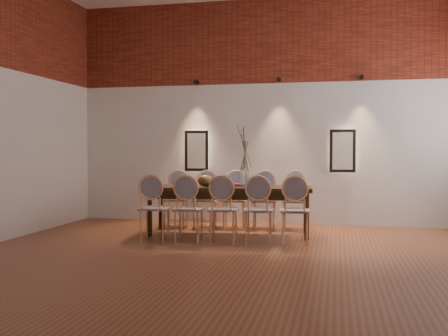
% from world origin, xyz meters
% --- Properties ---
extents(floor, '(7.00, 7.00, 0.02)m').
position_xyz_m(floor, '(0.00, 0.00, -0.01)').
color(floor, brown).
rests_on(floor, ground).
extents(wall_back, '(7.00, 0.10, 4.00)m').
position_xyz_m(wall_back, '(0.00, 3.55, 2.00)').
color(wall_back, silver).
rests_on(wall_back, ground).
extents(wall_front, '(7.00, 0.10, 4.00)m').
position_xyz_m(wall_front, '(0.00, -3.55, 2.00)').
color(wall_front, silver).
rests_on(wall_front, ground).
extents(brick_band_back, '(7.00, 0.02, 1.50)m').
position_xyz_m(brick_band_back, '(0.00, 3.48, 3.25)').
color(brick_band_back, maroon).
rests_on(brick_band_back, ground).
extents(niche_left, '(0.36, 0.06, 0.66)m').
position_xyz_m(niche_left, '(-1.30, 3.45, 1.30)').
color(niche_left, '#FFEAC6').
rests_on(niche_left, wall_back).
extents(niche_right, '(0.36, 0.06, 0.66)m').
position_xyz_m(niche_right, '(1.30, 3.45, 1.30)').
color(niche_right, '#FFEAC6').
rests_on(niche_right, wall_back).
extents(spot_fixture_left, '(0.08, 0.10, 0.08)m').
position_xyz_m(spot_fixture_left, '(-1.30, 3.42, 2.55)').
color(spot_fixture_left, black).
rests_on(spot_fixture_left, wall_back).
extents(spot_fixture_mid, '(0.08, 0.10, 0.08)m').
position_xyz_m(spot_fixture_mid, '(0.20, 3.42, 2.55)').
color(spot_fixture_mid, black).
rests_on(spot_fixture_mid, wall_back).
extents(spot_fixture_right, '(0.08, 0.10, 0.08)m').
position_xyz_m(spot_fixture_right, '(1.60, 3.42, 2.55)').
color(spot_fixture_right, black).
rests_on(spot_fixture_right, wall_back).
extents(dining_table, '(2.58, 1.00, 0.75)m').
position_xyz_m(dining_table, '(-0.43, 2.14, 0.38)').
color(dining_table, '#31220E').
rests_on(dining_table, floor).
extents(chair_near_a, '(0.47, 0.47, 0.94)m').
position_xyz_m(chair_near_a, '(-1.38, 1.38, 0.47)').
color(chair_near_a, '#EAAA7D').
rests_on(chair_near_a, floor).
extents(chair_near_b, '(0.47, 0.47, 0.94)m').
position_xyz_m(chair_near_b, '(-0.88, 1.42, 0.47)').
color(chair_near_b, '#EAAA7D').
rests_on(chair_near_b, floor).
extents(chair_near_c, '(0.47, 0.47, 0.94)m').
position_xyz_m(chair_near_c, '(-0.37, 1.46, 0.47)').
color(chair_near_c, '#EAAA7D').
rests_on(chair_near_c, floor).
extents(chair_near_d, '(0.47, 0.47, 0.94)m').
position_xyz_m(chair_near_d, '(0.13, 1.50, 0.47)').
color(chair_near_d, '#EAAA7D').
rests_on(chair_near_d, floor).
extents(chair_near_e, '(0.47, 0.47, 0.94)m').
position_xyz_m(chair_near_e, '(0.63, 1.54, 0.47)').
color(chair_near_e, '#EAAA7D').
rests_on(chair_near_e, floor).
extents(chair_far_a, '(0.47, 0.47, 0.94)m').
position_xyz_m(chair_far_a, '(-1.49, 2.75, 0.47)').
color(chair_far_a, '#EAAA7D').
rests_on(chair_far_a, floor).
extents(chair_far_b, '(0.47, 0.47, 0.94)m').
position_xyz_m(chair_far_b, '(-0.98, 2.79, 0.47)').
color(chair_far_b, '#EAAA7D').
rests_on(chair_far_b, floor).
extents(chair_far_c, '(0.47, 0.47, 0.94)m').
position_xyz_m(chair_far_c, '(-0.48, 2.82, 0.47)').
color(chair_far_c, '#EAAA7D').
rests_on(chair_far_c, floor).
extents(chair_far_d, '(0.47, 0.47, 0.94)m').
position_xyz_m(chair_far_d, '(0.02, 2.86, 0.47)').
color(chair_far_d, '#EAAA7D').
rests_on(chair_far_d, floor).
extents(chair_far_e, '(0.47, 0.47, 0.94)m').
position_xyz_m(chair_far_e, '(0.53, 2.90, 0.47)').
color(chair_far_e, '#EAAA7D').
rests_on(chair_far_e, floor).
extents(vase, '(0.14, 0.14, 0.30)m').
position_xyz_m(vase, '(-0.19, 2.16, 0.90)').
color(vase, silver).
rests_on(vase, dining_table).
extents(dried_branches, '(0.50, 0.50, 0.70)m').
position_xyz_m(dried_branches, '(-0.19, 2.16, 1.35)').
color(dried_branches, brown).
rests_on(dried_branches, vase).
extents(bowl, '(0.24, 0.24, 0.18)m').
position_xyz_m(bowl, '(-0.79, 2.06, 0.84)').
color(bowl, brown).
rests_on(bowl, dining_table).
extents(book, '(0.27, 0.20, 0.03)m').
position_xyz_m(book, '(-0.34, 2.33, 0.77)').
color(book, '#9A1157').
rests_on(book, dining_table).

